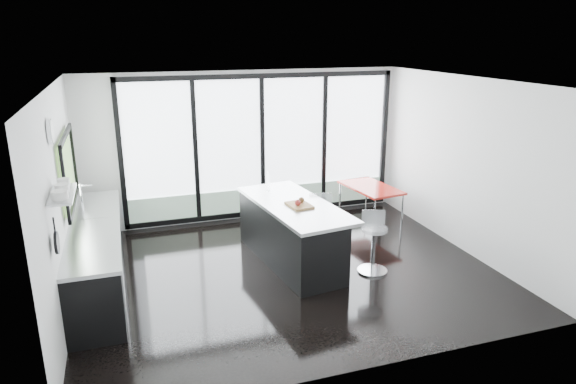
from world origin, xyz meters
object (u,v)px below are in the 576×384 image
object	(u,v)px
bar_stool_near	(373,250)
bar_stool_far	(322,232)
island	(290,232)
red_table	(370,204)

from	to	relation	value
bar_stool_near	bar_stool_far	xyz separation A→B (m)	(-0.49, 0.83, 0.02)
island	bar_stool_near	distance (m)	1.30
bar_stool_near	red_table	world-z (taller)	bar_stool_near
island	bar_stool_near	xyz separation A→B (m)	(1.06, -0.74, -0.13)
island	bar_stool_near	world-z (taller)	island
island	bar_stool_near	bearing A→B (deg)	-34.94
island	red_table	distance (m)	2.40
island	bar_stool_far	bearing A→B (deg)	9.31
island	bar_stool_far	xyz separation A→B (m)	(0.56, 0.09, -0.10)
red_table	island	bearing A→B (deg)	-147.89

